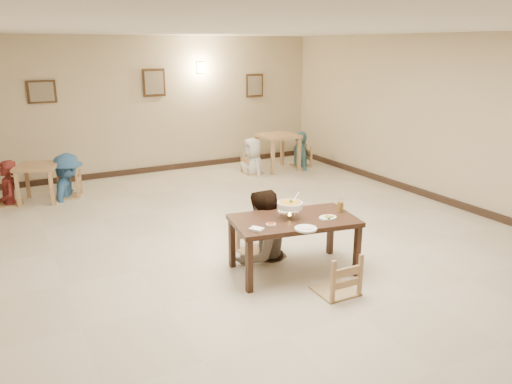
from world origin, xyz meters
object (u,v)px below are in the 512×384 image
main_table (294,224)px  bg_chair_rr (301,147)px  chair_near (337,254)px  drink_glass (340,206)px  curry_warmer (290,205)px  bg_table_right (278,141)px  bg_table_left (37,172)px  bg_diner_d (301,131)px  bg_chair_rl (252,154)px  bg_diner_a (4,161)px  bg_diner_b (65,154)px  bg_diner_c (252,138)px  bg_chair_ll (7,179)px  chair_far (258,219)px  bg_chair_lr (67,173)px  main_diner (261,191)px

main_table → bg_chair_rr: bg_chair_rr is taller
chair_near → drink_glass: chair_near is taller
drink_glass → chair_near: bearing=-129.2°
curry_warmer → bg_table_right: (2.65, 4.74, -0.20)m
main_table → bg_table_left: (-2.52, 4.75, -0.07)m
drink_glass → bg_table_left: drink_glass is taller
bg_chair_rr → bg_diner_d: bearing=102.6°
curry_warmer → bg_chair_rl: size_ratio=0.41×
curry_warmer → bg_diner_a: 5.64m
bg_table_left → bg_chair_rl: (4.47, 0.04, -0.13)m
bg_diner_b → bg_diner_d: (5.28, -0.02, 0.01)m
bg_diner_c → curry_warmer: bearing=-23.7°
bg_chair_ll → bg_diner_b: 1.09m
bg_chair_ll → bg_diner_a: (0.00, 0.00, 0.34)m
chair_near → bg_diner_a: (-3.17, 5.54, 0.33)m
bg_chair_ll → bg_diner_c: size_ratio=0.59×
main_table → bg_table_left: 5.38m
chair_far → curry_warmer: chair_far is taller
bg_chair_rl → bg_diner_b: 3.98m
bg_table_left → bg_chair_rr: bearing=0.6°
chair_near → drink_glass: 0.91m
main_table → bg_diner_b: (-2.01, 4.83, 0.20)m
chair_near → curry_warmer: curry_warmer is taller
bg_chair_lr → bg_chair_rr: bearing=108.2°
chair_far → curry_warmer: size_ratio=2.83×
curry_warmer → bg_diner_d: size_ratio=0.21×
bg_table_left → main_diner: bearing=-59.9°
bg_diner_b → bg_diner_d: bearing=-68.2°
bg_table_left → bg_table_right: bg_table_right is taller
bg_diner_c → bg_chair_rl: bearing=0.0°
bg_diner_c → main_table: bearing=-23.1°
chair_far → bg_chair_ll: size_ratio=1.07×
main_diner → chair_near: bearing=81.1°
bg_chair_ll → bg_chair_rl: bg_chair_ll is taller
bg_table_right → bg_chair_ll: (-5.65, 0.04, -0.22)m
bg_chair_ll → bg_diner_d: size_ratio=0.56×
chair_far → curry_warmer: (0.07, -0.70, 0.38)m
bg_chair_ll → bg_diner_d: bearing=-91.3°
curry_warmer → chair_near: bearing=-77.1°
bg_diner_a → bg_diner_c: bearing=86.1°
bg_chair_lr → bg_chair_rl: bg_chair_lr is taller
bg_chair_rr → bg_diner_b: 5.29m
bg_chair_ll → bg_table_right: bearing=-91.7°
bg_diner_d → curry_warmer: bearing=165.0°
bg_chair_rl → bg_chair_lr: bearing=91.7°
chair_near → bg_chair_ll: chair_near is taller
bg_diner_a → bg_chair_lr: bearing=87.0°
drink_glass → bg_diner_b: bearing=118.7°
bg_diner_a → bg_diner_c: (4.99, -0.02, -0.01)m
curry_warmer → drink_glass: size_ratio=2.18×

